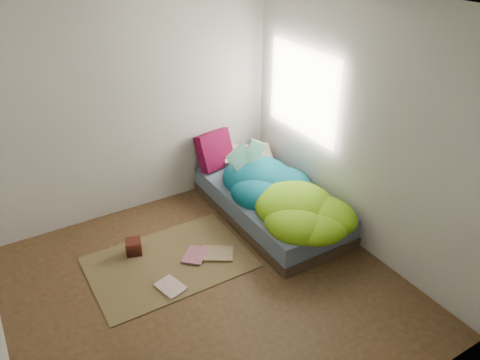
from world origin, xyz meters
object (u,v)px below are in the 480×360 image
at_px(bed, 270,204).
at_px(floor_book_a, 162,292).
at_px(wooden_box, 134,247).
at_px(pillow_magenta, 215,150).
at_px(open_book, 247,147).
at_px(floor_book_b, 185,254).

bearing_deg(bed, floor_book_a, -160.93).
bearing_deg(bed, wooden_box, 174.44).
relative_size(pillow_magenta, floor_book_a, 1.62).
distance_m(open_book, floor_book_a, 1.90).
xyz_separation_m(bed, floor_book_a, (-1.61, -0.56, -0.15)).
relative_size(bed, open_book, 4.52).
xyz_separation_m(bed, open_book, (-0.13, 0.31, 0.65)).
xyz_separation_m(pillow_magenta, open_book, (0.12, -0.57, 0.24)).
height_order(bed, wooden_box, bed).
relative_size(floor_book_a, floor_book_b, 0.97).
bearing_deg(floor_book_b, open_book, 67.86).
height_order(bed, pillow_magenta, pillow_magenta).
height_order(pillow_magenta, floor_book_a, pillow_magenta).
height_order(pillow_magenta, wooden_box, pillow_magenta).
distance_m(bed, wooden_box, 1.64).
distance_m(pillow_magenta, open_book, 0.63).
height_order(open_book, floor_book_a, open_book).
distance_m(open_book, wooden_box, 1.67).
bearing_deg(bed, open_book, 111.95).
height_order(bed, open_book, open_book).
relative_size(open_book, wooden_box, 2.79).
height_order(floor_book_a, floor_book_b, floor_book_b).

